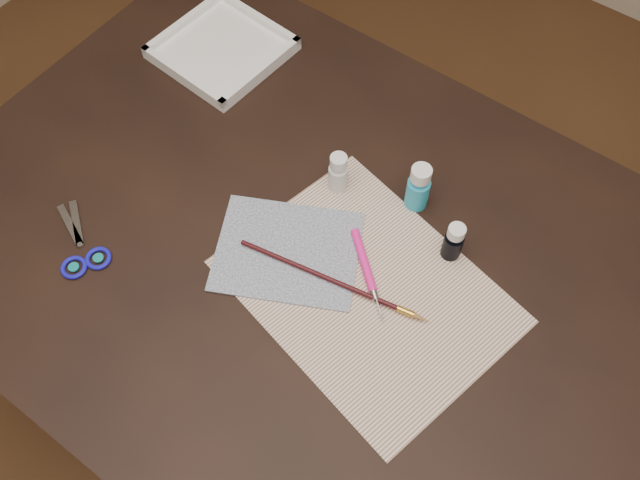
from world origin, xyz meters
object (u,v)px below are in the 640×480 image
Objects in this scene: paint_bottle_cyan at (418,187)px; palette_tray at (222,48)px; paint_bottle_navy at (454,241)px; paper at (367,291)px; paint_bottle_white at (338,172)px; canvas at (287,251)px; scissors at (74,239)px.

paint_bottle_cyan is 0.49m from palette_tray.
paint_bottle_cyan is 0.11m from paint_bottle_navy.
paper is 4.49× the size of paint_bottle_cyan.
paint_bottle_cyan is at bearing 152.74° from paint_bottle_navy.
paint_bottle_white is 0.85× the size of paint_bottle_cyan.
canvas is at bearing -144.38° from paint_bottle_navy.
scissors is at bearing -154.83° from paper.
paper is 2.57× the size of scissors.
canvas is 2.43× the size of paint_bottle_cyan.
paint_bottle_white is at bearing -18.98° from palette_tray.
paper is at bearing -26.79° from palette_tray.
canvas is 0.46m from palette_tray.
paint_bottle_navy is (0.21, 0.15, 0.03)m from canvas.
paint_bottle_white is 0.37× the size of palette_tray.
paint_bottle_navy is at bearing -27.26° from paint_bottle_cyan.
palette_tray reaches higher than scissors.
paint_bottle_cyan is 0.56m from scissors.
canvas is (-0.14, -0.02, 0.00)m from paper.
paint_bottle_navy is at bearing -0.29° from paint_bottle_white.
paint_bottle_white is at bearing 138.56° from paper.
palette_tray reaches higher than canvas.
paint_bottle_cyan is at bearing -114.19° from scissors.
scissors is at bearing -136.32° from paint_bottle_cyan.
paint_bottle_navy is at bearing -123.97° from scissors.
scissors is at bearing -129.72° from paint_bottle_white.
paint_bottle_navy is 0.59m from palette_tray.
paint_bottle_cyan is (0.11, 0.20, 0.04)m from canvas.
paint_bottle_cyan reaches higher than scissors.
paint_bottle_white is 1.04× the size of paint_bottle_navy.
paper is 0.15m from paint_bottle_navy.
paint_bottle_navy is at bearing -12.12° from palette_tray.
canvas is 0.23m from paint_bottle_cyan.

